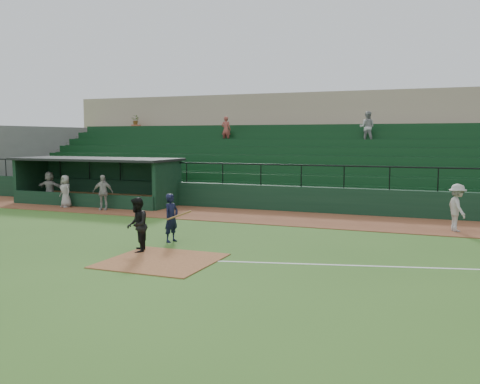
% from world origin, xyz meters
% --- Properties ---
extents(ground, '(90.00, 90.00, 0.00)m').
position_xyz_m(ground, '(0.00, 0.00, 0.00)').
color(ground, '#315A1D').
rests_on(ground, ground).
extents(warning_track, '(40.00, 4.00, 0.03)m').
position_xyz_m(warning_track, '(0.00, 8.00, 0.01)').
color(warning_track, brown).
rests_on(warning_track, ground).
extents(home_plate_dirt, '(3.00, 3.00, 0.03)m').
position_xyz_m(home_plate_dirt, '(0.00, -1.00, 0.01)').
color(home_plate_dirt, brown).
rests_on(home_plate_dirt, ground).
extents(foul_line, '(17.49, 4.44, 0.01)m').
position_xyz_m(foul_line, '(8.00, 1.20, 0.01)').
color(foul_line, white).
rests_on(foul_line, ground).
extents(stadium_structure, '(38.00, 13.08, 6.40)m').
position_xyz_m(stadium_structure, '(-0.00, 16.46, 2.30)').
color(stadium_structure, black).
rests_on(stadium_structure, ground).
extents(dugout, '(8.90, 3.20, 2.42)m').
position_xyz_m(dugout, '(-9.75, 9.56, 1.33)').
color(dugout, black).
rests_on(dugout, ground).
extents(batter_at_plate, '(1.05, 0.70, 1.62)m').
position_xyz_m(batter_at_plate, '(-1.10, 1.58, 0.81)').
color(batter_at_plate, black).
rests_on(batter_at_plate, ground).
extents(umpire, '(0.93, 1.01, 1.68)m').
position_xyz_m(umpire, '(-1.28, -0.24, 0.84)').
color(umpire, black).
rests_on(umpire, ground).
extents(runner, '(1.03, 1.30, 1.76)m').
position_xyz_m(runner, '(7.77, 7.14, 0.91)').
color(runner, '#A19B96').
rests_on(runner, warning_track).
extents(dugout_player_a, '(1.07, 0.70, 1.69)m').
position_xyz_m(dugout_player_a, '(-7.95, 7.20, 0.87)').
color(dugout_player_a, '#ABA4A0').
rests_on(dugout_player_a, warning_track).
extents(dugout_player_b, '(0.91, 0.75, 1.60)m').
position_xyz_m(dugout_player_b, '(-10.27, 7.32, 0.83)').
color(dugout_player_b, gray).
rests_on(dugout_player_b, warning_track).
extents(dugout_player_c, '(1.59, 0.61, 1.67)m').
position_xyz_m(dugout_player_c, '(-12.13, 8.33, 0.87)').
color(dugout_player_c, '#A5A09A').
rests_on(dugout_player_c, warning_track).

